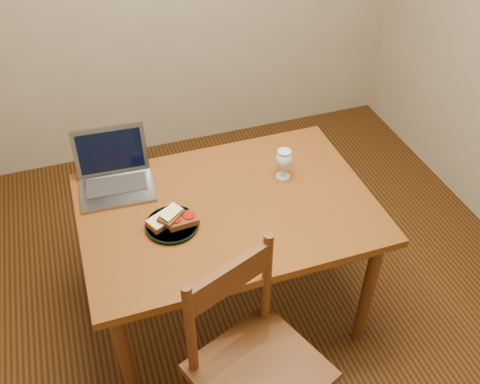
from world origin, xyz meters
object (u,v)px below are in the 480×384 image
object	(u,v)px
table	(228,219)
laptop	(114,172)
chair	(255,359)
milk_glass	(284,164)
plate	(172,225)

from	to	relation	value
table	laptop	bearing A→B (deg)	144.15
chair	milk_glass	xyz separation A→B (m)	(0.41, 0.75, 0.29)
chair	milk_glass	size ratio (longest dim) A/B	3.83
laptop	plate	bearing A→B (deg)	-60.76
plate	milk_glass	world-z (taller)	milk_glass
table	milk_glass	distance (m)	0.37
milk_glass	laptop	world-z (taller)	laptop
table	milk_glass	xyz separation A→B (m)	(0.31, 0.11, 0.16)
plate	milk_glass	bearing A→B (deg)	15.82
plate	table	bearing A→B (deg)	11.36
table	plate	world-z (taller)	plate
milk_glass	table	bearing A→B (deg)	-160.56
plate	milk_glass	distance (m)	0.60
chair	laptop	distance (m)	1.06
plate	laptop	size ratio (longest dim) A/B	0.65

